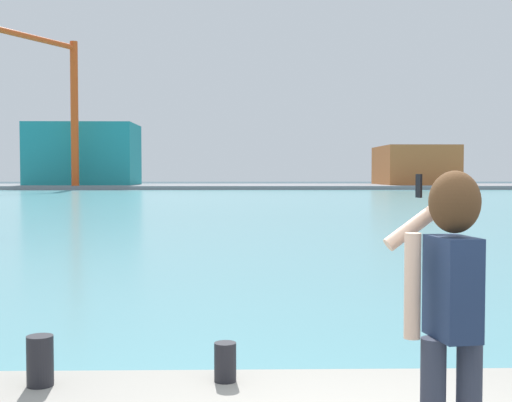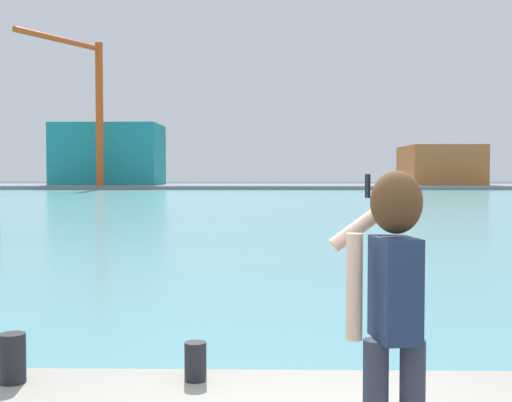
{
  "view_description": "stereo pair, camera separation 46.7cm",
  "coord_description": "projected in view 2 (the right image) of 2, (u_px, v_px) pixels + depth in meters",
  "views": [
    {
      "loc": [
        -0.74,
        -3.76,
        2.25
      ],
      "look_at": [
        -0.5,
        7.85,
        1.76
      ],
      "focal_mm": 46.68,
      "sensor_mm": 36.0,
      "label": 1
    },
    {
      "loc": [
        -0.27,
        -3.76,
        2.25
      ],
      "look_at": [
        -0.5,
        7.85,
        1.76
      ],
      "focal_mm": 46.68,
      "sensor_mm": 36.0,
      "label": 2
    }
  ],
  "objects": [
    {
      "name": "ground_plane",
      "position": [
        273.0,
        200.0,
        53.79
      ],
      "size": [
        220.0,
        220.0,
        0.0
      ],
      "primitive_type": "plane",
      "color": "#334751"
    },
    {
      "name": "harbor_water",
      "position": [
        273.0,
        199.0,
        55.79
      ],
      "size": [
        140.0,
        100.0,
        0.02
      ],
      "primitive_type": "cube",
      "color": "#599EA8",
      "rests_on": "ground_plane"
    },
    {
      "name": "far_shore_dock",
      "position": [
        271.0,
        186.0,
        95.74
      ],
      "size": [
        140.0,
        20.0,
        0.51
      ],
      "primitive_type": "cube",
      "color": "gray",
      "rests_on": "ground_plane"
    },
    {
      "name": "person_photographer",
      "position": [
        393.0,
        295.0,
        3.6
      ],
      "size": [
        0.53,
        0.55,
        1.74
      ],
      "rotation": [
        0.0,
        0.0,
        1.73
      ],
      "color": "#2D3342",
      "rests_on": "quay_promenade"
    },
    {
      "name": "harbor_bollard",
      "position": [
        195.0,
        361.0,
        5.52
      ],
      "size": [
        0.18,
        0.18,
        0.32
      ],
      "primitive_type": "cylinder",
      "color": "black",
      "rests_on": "quay_promenade"
    },
    {
      "name": "harbor_bollard_2",
      "position": [
        13.0,
        358.0,
        5.46
      ],
      "size": [
        0.21,
        0.21,
        0.41
      ],
      "primitive_type": "cylinder",
      "color": "black",
      "rests_on": "quay_promenade"
    },
    {
      "name": "warehouse_left",
      "position": [
        109.0,
        155.0,
        96.5
      ],
      "size": [
        14.88,
        10.49,
        8.72
      ],
      "primitive_type": "cube",
      "color": "teal",
      "rests_on": "far_shore_dock"
    },
    {
      "name": "warehouse_right",
      "position": [
        440.0,
        165.0,
        96.54
      ],
      "size": [
        10.16,
        13.02,
        5.6
      ],
      "primitive_type": "cube",
      "color": "#B26633",
      "rests_on": "far_shore_dock"
    },
    {
      "name": "port_crane",
      "position": [
        89.0,
        96.0,
        86.37
      ],
      "size": [
        7.3,
        13.02,
        18.87
      ],
      "color": "#D84C19",
      "rests_on": "far_shore_dock"
    }
  ]
}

